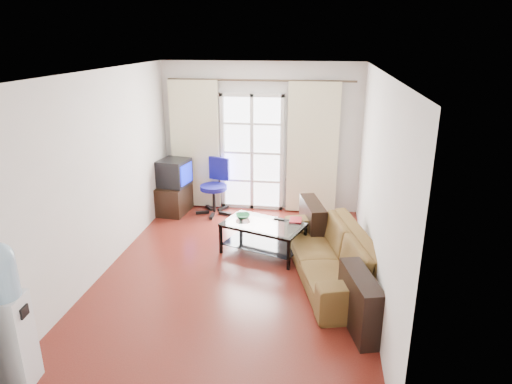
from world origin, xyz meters
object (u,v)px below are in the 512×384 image
Objects in this scene: sofa at (332,255)px; tv_stand at (174,199)px; task_chair at (215,197)px; crt_tv at (173,173)px; water_cooler at (8,314)px; coffee_table at (263,234)px.

sofa reaches higher than tv_stand.
tv_stand is 0.70× the size of task_chair.
task_chair is (0.75, 0.06, -0.46)m from crt_tv.
sofa is 4.02× the size of crt_tv.
task_chair is at bearing 11.88° from tv_stand.
tv_stand is at bearing -140.10° from sofa.
crt_tv is 0.88m from task_chair.
water_cooler reaches higher than sofa.
water_cooler is at bearing -83.98° from task_chair.
crt_tv is (-0.00, 0.02, 0.50)m from tv_stand.
coffee_table is 1.86m from task_chair.
tv_stand is at bearing 83.92° from water_cooler.
tv_stand is at bearing -157.62° from task_chair.
water_cooler reaches higher than tv_stand.
task_chair reaches higher than coffee_table.
task_chair is at bearing -149.81° from sofa.
sofa is at bearing -28.95° from task_chair.
coffee_table is 0.92× the size of water_cooler.
task_chair reaches higher than crt_tv.
water_cooler is (-0.06, -4.49, -0.00)m from crt_tv.
coffee_table is 1.31× the size of task_chair.
coffee_table is 2.19× the size of crt_tv.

